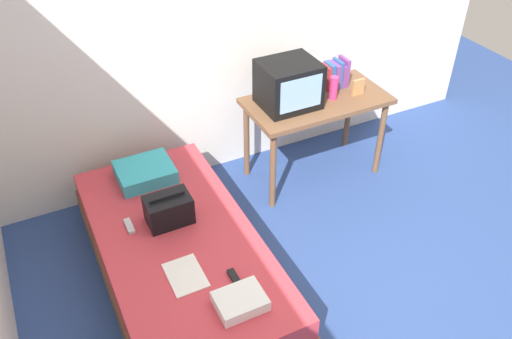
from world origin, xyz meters
TOP-DOWN VIEW (x-y plane):
  - ground_plane at (0.00, 0.00)m, footprint 8.00×8.00m
  - wall_back at (0.00, 2.00)m, footprint 5.20×0.10m
  - bed at (-0.85, 0.79)m, footprint 1.00×2.00m
  - desk at (0.61, 1.47)m, footprint 1.16×0.60m
  - tv at (0.35, 1.50)m, footprint 0.44×0.39m
  - water_bottle at (0.72, 1.42)m, footprint 0.07×0.07m
  - book_row at (0.84, 1.59)m, footprint 0.20×0.15m
  - picture_frame at (0.94, 1.39)m, footprint 0.11×0.02m
  - pillow at (-0.85, 1.48)m, footprint 0.41×0.35m
  - handbag at (-0.85, 0.96)m, footprint 0.30×0.20m
  - magazine at (-0.92, 0.45)m, footprint 0.21×0.29m
  - remote_dark at (-0.67, 0.29)m, footprint 0.04×0.16m
  - remote_silver at (-1.11, 1.02)m, footprint 0.04×0.14m
  - folded_towel at (-0.72, 0.11)m, footprint 0.28×0.22m

SIDE VIEW (x-z plane):
  - ground_plane at x=0.00m, z-range 0.00..0.00m
  - bed at x=-0.85m, z-range 0.00..0.44m
  - magazine at x=-0.92m, z-range 0.44..0.45m
  - remote_dark at x=-0.67m, z-range 0.44..0.46m
  - remote_silver at x=-1.11m, z-range 0.44..0.46m
  - folded_towel at x=-0.72m, z-range 0.44..0.51m
  - pillow at x=-0.85m, z-range 0.44..0.55m
  - handbag at x=-0.85m, z-range 0.43..0.65m
  - desk at x=0.61m, z-range 0.28..1.03m
  - picture_frame at x=0.94m, z-range 0.75..0.88m
  - water_bottle at x=0.72m, z-range 0.75..0.94m
  - book_row at x=0.84m, z-range 0.74..0.98m
  - tv at x=0.35m, z-range 0.75..1.11m
  - wall_back at x=0.00m, z-range 0.00..2.60m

